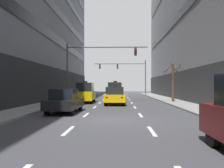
{
  "coord_description": "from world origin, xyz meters",
  "views": [
    {
      "loc": [
        0.38,
        -12.26,
        1.81
      ],
      "look_at": [
        -0.72,
        22.49,
        2.03
      ],
      "focal_mm": 37.3,
      "sensor_mm": 36.0,
      "label": 1
    }
  ],
  "objects_px": {
    "car_driving_2": "(65,101)",
    "street_tree_0": "(173,81)",
    "traffic_signal_0": "(92,61)",
    "taxi_driving_0": "(115,96)",
    "car_driving_1": "(116,92)",
    "taxi_driving_4": "(85,93)",
    "taxi_driving_3": "(115,91)",
    "traffic_signal_1": "(128,70)"
  },
  "relations": [
    {
      "from": "car_driving_2",
      "to": "street_tree_0",
      "type": "xyz_separation_m",
      "value": [
        9.23,
        9.37,
        1.49
      ]
    },
    {
      "from": "taxi_driving_4",
      "to": "traffic_signal_0",
      "type": "bearing_deg",
      "value": 69.31
    },
    {
      "from": "car_driving_1",
      "to": "street_tree_0",
      "type": "distance_m",
      "value": 15.94
    },
    {
      "from": "street_tree_0",
      "to": "traffic_signal_0",
      "type": "bearing_deg",
      "value": 173.91
    },
    {
      "from": "car_driving_1",
      "to": "traffic_signal_0",
      "type": "bearing_deg",
      "value": -100.47
    },
    {
      "from": "traffic_signal_1",
      "to": "taxi_driving_4",
      "type": "bearing_deg",
      "value": -104.15
    },
    {
      "from": "taxi_driving_0",
      "to": "taxi_driving_3",
      "type": "relative_size",
      "value": 0.97
    },
    {
      "from": "taxi_driving_3",
      "to": "taxi_driving_0",
      "type": "bearing_deg",
      "value": -89.36
    },
    {
      "from": "traffic_signal_1",
      "to": "street_tree_0",
      "type": "relative_size",
      "value": 2.43
    },
    {
      "from": "car_driving_1",
      "to": "traffic_signal_0",
      "type": "xyz_separation_m",
      "value": [
        -2.53,
        -13.7,
        3.8
      ]
    },
    {
      "from": "taxi_driving_3",
      "to": "car_driving_1",
      "type": "bearing_deg",
      "value": 90.0
    },
    {
      "from": "car_driving_1",
      "to": "car_driving_2",
      "type": "xyz_separation_m",
      "value": [
        -3.09,
        -24.0,
        0.01
      ]
    },
    {
      "from": "traffic_signal_0",
      "to": "street_tree_0",
      "type": "xyz_separation_m",
      "value": [
        8.67,
        -0.92,
        -2.3
      ]
    },
    {
      "from": "car_driving_2",
      "to": "street_tree_0",
      "type": "bearing_deg",
      "value": 45.42
    },
    {
      "from": "taxi_driving_0",
      "to": "taxi_driving_4",
      "type": "bearing_deg",
      "value": 145.0
    },
    {
      "from": "taxi_driving_3",
      "to": "street_tree_0",
      "type": "xyz_separation_m",
      "value": [
        6.14,
        -4.86,
        1.17
      ]
    },
    {
      "from": "taxi_driving_3",
      "to": "street_tree_0",
      "type": "relative_size",
      "value": 1.14
    },
    {
      "from": "traffic_signal_0",
      "to": "car_driving_2",
      "type": "bearing_deg",
      "value": -93.11
    },
    {
      "from": "traffic_signal_0",
      "to": "traffic_signal_1",
      "type": "bearing_deg",
      "value": 76.33
    },
    {
      "from": "traffic_signal_1",
      "to": "taxi_driving_0",
      "type": "bearing_deg",
      "value": -95.12
    },
    {
      "from": "taxi_driving_0",
      "to": "taxi_driving_3",
      "type": "height_order",
      "value": "taxi_driving_3"
    },
    {
      "from": "taxi_driving_0",
      "to": "car_driving_1",
      "type": "distance_m",
      "value": 17.26
    },
    {
      "from": "traffic_signal_0",
      "to": "taxi_driving_0",
      "type": "bearing_deg",
      "value": -53.69
    },
    {
      "from": "taxi_driving_0",
      "to": "taxi_driving_3",
      "type": "bearing_deg",
      "value": 90.64
    },
    {
      "from": "taxi_driving_4",
      "to": "street_tree_0",
      "type": "xyz_separation_m",
      "value": [
        9.19,
        0.44,
        1.23
      ]
    },
    {
      "from": "traffic_signal_0",
      "to": "street_tree_0",
      "type": "relative_size",
      "value": 2.22
    },
    {
      "from": "taxi_driving_0",
      "to": "car_driving_2",
      "type": "height_order",
      "value": "taxi_driving_0"
    },
    {
      "from": "taxi_driving_0",
      "to": "car_driving_2",
      "type": "relative_size",
      "value": 1.05
    },
    {
      "from": "car_driving_1",
      "to": "traffic_signal_0",
      "type": "distance_m",
      "value": 14.44
    },
    {
      "from": "car_driving_1",
      "to": "traffic_signal_1",
      "type": "distance_m",
      "value": 7.01
    },
    {
      "from": "traffic_signal_0",
      "to": "street_tree_0",
      "type": "bearing_deg",
      "value": -6.09
    },
    {
      "from": "taxi_driving_3",
      "to": "traffic_signal_1",
      "type": "bearing_deg",
      "value": 82.07
    },
    {
      "from": "taxi_driving_4",
      "to": "traffic_signal_1",
      "type": "height_order",
      "value": "traffic_signal_1"
    },
    {
      "from": "traffic_signal_0",
      "to": "street_tree_0",
      "type": "height_order",
      "value": "traffic_signal_0"
    },
    {
      "from": "car_driving_2",
      "to": "taxi_driving_0",
      "type": "bearing_deg",
      "value": 64.77
    },
    {
      "from": "car_driving_2",
      "to": "traffic_signal_1",
      "type": "relative_size",
      "value": 0.43
    },
    {
      "from": "taxi_driving_0",
      "to": "traffic_signal_1",
      "type": "relative_size",
      "value": 0.45
    },
    {
      "from": "car_driving_1",
      "to": "taxi_driving_4",
      "type": "bearing_deg",
      "value": -101.44
    },
    {
      "from": "car_driving_2",
      "to": "traffic_signal_0",
      "type": "xyz_separation_m",
      "value": [
        0.56,
        10.29,
        3.79
      ]
    },
    {
      "from": "car_driving_1",
      "to": "traffic_signal_1",
      "type": "relative_size",
      "value": 0.43
    },
    {
      "from": "car_driving_1",
      "to": "street_tree_0",
      "type": "height_order",
      "value": "street_tree_0"
    },
    {
      "from": "taxi_driving_0",
      "to": "taxi_driving_3",
      "type": "xyz_separation_m",
      "value": [
        -0.08,
        7.5,
        0.27
      ]
    }
  ]
}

